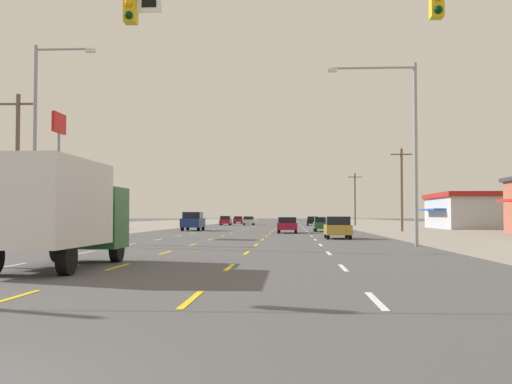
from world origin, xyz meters
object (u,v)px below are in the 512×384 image
(suv_far_left_far, at_px, (193,221))
(streetlight_right_row_0, at_px, (406,138))
(hatchback_far_right_near, at_px, (338,227))
(sedan_far_right_farther, at_px, (312,221))
(pole_sign_left_row_1, at_px, (59,142))
(sedan_far_right_midfar, at_px, (323,224))
(sedan_inner_left_distant_a, at_px, (249,221))
(streetlight_left_row_0, at_px, (40,132))
(sedan_inner_right_mid, at_px, (287,225))
(hatchback_far_left_farthest, at_px, (226,221))
(sedan_far_left_distant_b, at_px, (238,220))
(box_truck_inner_left_nearest, at_px, (59,208))

(suv_far_left_far, height_order, streetlight_right_row_0, streetlight_right_row_0)
(hatchback_far_right_near, height_order, streetlight_right_row_0, streetlight_right_row_0)
(sedan_far_right_farther, distance_m, pole_sign_left_row_1, 58.40)
(sedan_far_right_midfar, bearing_deg, streetlight_right_row_0, -84.70)
(sedan_inner_left_distant_a, relative_size, streetlight_right_row_0, 0.47)
(hatchback_far_right_near, xyz_separation_m, streetlight_right_row_0, (2.77, -10.95, 4.86))
(sedan_inner_left_distant_a, height_order, streetlight_right_row_0, streetlight_right_row_0)
(suv_far_left_far, bearing_deg, streetlight_left_row_0, -95.32)
(sedan_inner_left_distant_a, height_order, streetlight_left_row_0, streetlight_left_row_0)
(hatchback_far_right_near, bearing_deg, sedan_inner_right_mid, 104.12)
(sedan_inner_left_distant_a, bearing_deg, sedan_far_right_midfar, -76.55)
(hatchback_far_left_farthest, relative_size, streetlight_left_row_0, 0.36)
(sedan_far_right_farther, height_order, sedan_far_left_distant_b, same)
(pole_sign_left_row_1, relative_size, streetlight_left_row_0, 0.87)
(streetlight_right_row_0, bearing_deg, pole_sign_left_row_1, 149.59)
(streetlight_right_row_0, bearing_deg, sedan_far_right_farther, 92.19)
(sedan_far_right_farther, distance_m, streetlight_left_row_0, 70.26)
(streetlight_left_row_0, bearing_deg, pole_sign_left_row_1, 106.71)
(suv_far_left_far, xyz_separation_m, sedan_far_right_farther, (13.81, 34.53, -0.27))
(suv_far_left_far, distance_m, hatchback_far_left_farthest, 37.49)
(sedan_far_left_distant_b, bearing_deg, streetlight_right_row_0, -80.01)
(sedan_inner_left_distant_a, relative_size, pole_sign_left_row_1, 0.48)
(hatchback_far_left_farthest, bearing_deg, pole_sign_left_row_1, -96.87)
(sedan_far_right_farther, xyz_separation_m, sedan_far_left_distant_b, (-14.13, 26.96, 0.00))
(hatchback_far_right_near, distance_m, streetlight_left_row_0, 20.71)
(streetlight_left_row_0, bearing_deg, hatchback_far_left_farthest, 87.83)
(box_truck_inner_left_nearest, bearing_deg, hatchback_far_right_near, 67.91)
(sedan_inner_right_mid, height_order, sedan_inner_left_distant_a, same)
(sedan_inner_right_mid, distance_m, streetlight_left_row_0, 28.90)
(sedan_far_left_distant_b, distance_m, pole_sign_left_row_1, 81.59)
(sedan_far_left_distant_b, bearing_deg, sedan_inner_right_mid, -81.54)
(box_truck_inner_left_nearest, distance_m, streetlight_right_row_0, 19.78)
(sedan_far_right_farther, relative_size, streetlight_right_row_0, 0.47)
(sedan_far_left_distant_b, bearing_deg, hatchback_far_left_farthest, -90.24)
(hatchback_far_left_farthest, relative_size, sedan_inner_left_distant_a, 0.87)
(suv_far_left_far, distance_m, streetlight_right_row_0, 37.53)
(sedan_inner_right_mid, relative_size, streetlight_left_row_0, 0.41)
(hatchback_far_right_near, height_order, sedan_far_right_midfar, hatchback_far_right_near)
(suv_far_left_far, xyz_separation_m, sedan_far_left_distant_b, (-0.32, 61.49, -0.27))
(hatchback_far_right_near, bearing_deg, suv_far_left_far, 121.22)
(sedan_inner_left_distant_a, xyz_separation_m, pole_sign_left_row_1, (-10.53, -59.80, 6.50))
(box_truck_inner_left_nearest, distance_m, sedan_inner_left_distant_a, 88.09)
(sedan_far_right_farther, bearing_deg, hatchback_far_left_farthest, 168.29)
(sedan_far_right_midfar, relative_size, sedan_far_left_distant_b, 1.00)
(sedan_inner_left_distant_a, bearing_deg, suv_far_left_far, -94.60)
(box_truck_inner_left_nearest, xyz_separation_m, suv_far_left_far, (-3.36, 47.82, -0.81))
(sedan_far_left_distant_b, bearing_deg, sedan_inner_left_distant_a, -80.47)
(sedan_far_right_farther, bearing_deg, suv_far_left_far, -111.79)
(hatchback_far_right_near, relative_size, sedan_inner_right_mid, 0.87)
(sedan_far_right_midfar, bearing_deg, sedan_inner_left_distant_a, 103.45)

